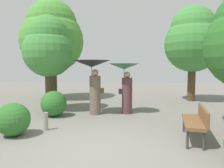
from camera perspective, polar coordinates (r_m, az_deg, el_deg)
ground_plane at (r=5.15m, az=-3.69°, el=-16.34°), size 40.00×40.00×0.00m
person_left at (r=8.34m, az=-5.03°, el=2.57°), size 1.42×1.42×2.08m
person_right at (r=8.46m, az=3.52°, el=1.44°), size 1.18×1.18×1.96m
park_bench at (r=5.87m, az=21.26°, el=-8.80°), size 0.75×1.56×0.83m
tree_near_left at (r=12.87m, az=-15.44°, el=12.06°), size 3.50×3.50×5.53m
tree_mid_left at (r=9.37m, az=-16.34°, el=9.32°), size 2.07×2.07×3.92m
tree_mid_right at (r=12.43m, az=20.40°, el=10.97°), size 2.95×2.95×5.01m
bush_path_left at (r=6.38m, az=-24.49°, el=-8.44°), size 0.89×0.89×0.89m
bush_behind_bench at (r=8.31m, az=-15.02°, el=-5.01°), size 0.95×0.95×0.95m
bush_far_side at (r=11.42m, az=-15.92°, el=-3.27°), size 0.62×0.62×0.62m
path_marker_post at (r=6.65m, az=-16.89°, el=-9.35°), size 0.12×0.12×0.52m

